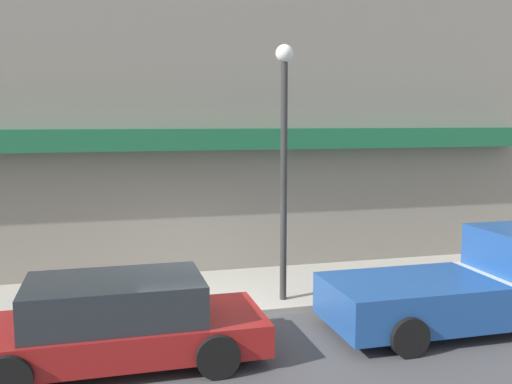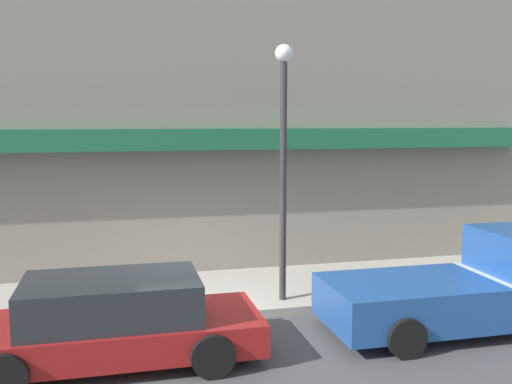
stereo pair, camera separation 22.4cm
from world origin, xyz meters
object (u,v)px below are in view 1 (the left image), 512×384
parked_car (116,322)px  street_lamp (284,142)px  fire_hydrant (133,298)px  pickup_truck (475,286)px

parked_car → street_lamp: size_ratio=0.91×
fire_hydrant → street_lamp: size_ratio=0.13×
pickup_truck → fire_hydrant: 6.51m
pickup_truck → parked_car: 6.60m
street_lamp → fire_hydrant: bearing=-176.3°
parked_car → street_lamp: 4.86m
pickup_truck → fire_hydrant: pickup_truck is taller
fire_hydrant → street_lamp: 4.29m
pickup_truck → street_lamp: street_lamp is taller
parked_car → fire_hydrant: size_ratio=7.18×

